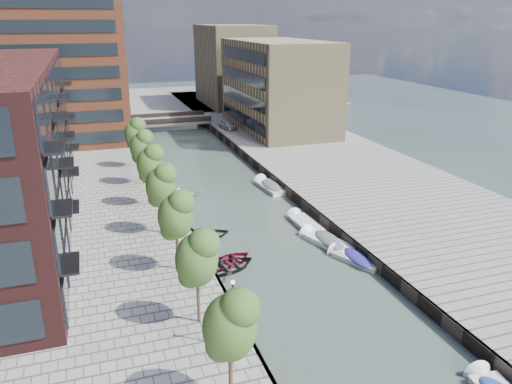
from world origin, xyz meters
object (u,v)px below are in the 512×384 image
tree_3 (160,184)px  tree_6 (135,132)px  sloop_1 (228,269)px  tree_2 (175,214)px  sloop_2 (230,263)px  sloop_4 (209,237)px  motorboat_3 (353,258)px  sloop_3 (184,198)px  motorboat_1 (325,241)px  tree_1 (196,256)px  tree_4 (150,162)px  motorboat_2 (303,223)px  car (228,124)px  bridge (171,120)px  tree_5 (141,145)px  motorboat_4 (269,186)px  tree_0 (230,323)px

tree_3 → tree_6: 21.00m
tree_6 → sloop_1: tree_6 is taller
tree_2 → sloop_2: size_ratio=1.44×
sloop_4 → motorboat_3: motorboat_3 is taller
sloop_3 → motorboat_1: 17.76m
tree_1 → sloop_4: size_ratio=1.47×
tree_4 → tree_1: bearing=-90.0°
tree_6 → motorboat_2: bearing=-58.3°
sloop_1 → car: 47.02m
tree_4 → motorboat_3: (13.72, -15.13, -5.12)m
bridge → tree_2: size_ratio=2.18×
bridge → sloop_4: (-4.63, -47.14, -1.39)m
sloop_2 → sloop_4: bearing=-20.1°
tree_5 → car: 30.02m
motorboat_1 → motorboat_4: bearing=88.1°
tree_2 → tree_3: same height
tree_5 → tree_6: size_ratio=1.00×
tree_2 → car: (16.50, 45.83, -3.56)m
motorboat_1 → tree_4: bearing=138.6°
sloop_3 → sloop_4: sloop_3 is taller
sloop_4 → motorboat_4: bearing=-50.3°
tree_1 → sloop_1: size_ratio=1.28×
sloop_1 → sloop_4: 6.30m
motorboat_3 → tree_6: bearing=115.2°
motorboat_4 → sloop_3: bearing=-178.8°
tree_3 → sloop_4: size_ratio=1.47×
sloop_3 → motorboat_3: motorboat_3 is taller
tree_0 → sloop_4: bearing=79.5°
tree_0 → tree_5: same height
motorboat_4 → tree_5: bearing=166.7°
car → tree_5: bearing=-135.3°
motorboat_4 → car: 28.23m
sloop_2 → motorboat_3: (9.43, -2.60, 0.18)m
tree_3 → sloop_3: size_ratio=1.30×
sloop_2 → motorboat_3: size_ratio=0.87×
sloop_2 → car: 46.05m
motorboat_1 → motorboat_3: motorboat_1 is taller
tree_3 → tree_6: (0.00, 21.00, 0.00)m
tree_2 → car: tree_2 is taller
tree_4 → motorboat_4: bearing=15.7°
tree_3 → tree_5: size_ratio=1.00×
tree_3 → car: (16.50, 38.83, -3.56)m
tree_0 → motorboat_4: tree_0 is taller
sloop_2 → sloop_3: sloop_3 is taller
tree_6 → motorboat_2: size_ratio=1.20×
tree_0 → motorboat_3: 19.49m
sloop_2 → tree_5: bearing=-12.1°
tree_4 → sloop_2: size_ratio=1.44×
sloop_4 → motorboat_1: size_ratio=0.73×
sloop_2 → motorboat_2: motorboat_2 is taller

